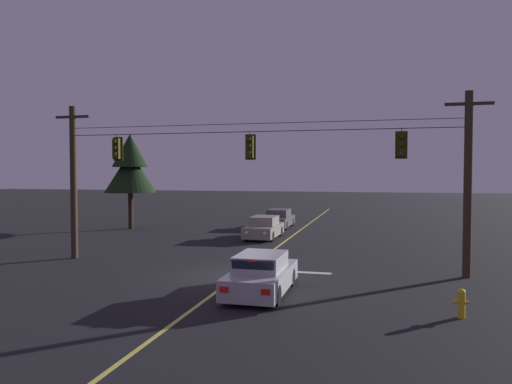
% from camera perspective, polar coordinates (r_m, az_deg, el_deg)
% --- Properties ---
extents(ground_plane, '(180.00, 180.00, 0.00)m').
position_cam_1_polar(ground_plane, '(19.52, -2.20, -9.95)').
color(ground_plane, black).
extents(lane_centre_stripe, '(0.14, 60.00, 0.01)m').
position_cam_1_polar(lane_centre_stripe, '(27.17, 2.60, -6.49)').
color(lane_centre_stripe, '#D1C64C').
rests_on(lane_centre_stripe, ground).
extents(stop_bar_paint, '(3.40, 0.36, 0.01)m').
position_cam_1_polar(stop_bar_paint, '(20.43, 4.12, -9.39)').
color(stop_bar_paint, silver).
rests_on(stop_bar_paint, ground).
extents(signal_span_assembly, '(19.48, 0.32, 7.33)m').
position_cam_1_polar(signal_span_assembly, '(21.01, -0.67, 1.41)').
color(signal_span_assembly, '#38281C').
rests_on(signal_span_assembly, ground).
extents(traffic_light_leftmost, '(0.48, 0.41, 1.22)m').
position_cam_1_polar(traffic_light_leftmost, '(23.55, -16.22, 4.96)').
color(traffic_light_leftmost, black).
extents(traffic_light_left_inner, '(0.48, 0.41, 1.22)m').
position_cam_1_polar(traffic_light_left_inner, '(21.03, -0.76, 5.39)').
color(traffic_light_left_inner, black).
extents(traffic_light_centre, '(0.48, 0.41, 1.22)m').
position_cam_1_polar(traffic_light_centre, '(20.34, 16.88, 5.40)').
color(traffic_light_centre, black).
extents(car_waiting_near_lane, '(1.80, 4.33, 1.39)m').
position_cam_1_polar(car_waiting_near_lane, '(16.66, 0.62, -9.79)').
color(car_waiting_near_lane, '#A5A5AD').
rests_on(car_waiting_near_lane, ground).
extents(car_oncoming_lead, '(1.80, 4.42, 1.39)m').
position_cam_1_polar(car_oncoming_lead, '(30.63, 0.95, -4.28)').
color(car_oncoming_lead, gray).
rests_on(car_oncoming_lead, ground).
extents(car_oncoming_trailing, '(1.80, 4.42, 1.39)m').
position_cam_1_polar(car_oncoming_trailing, '(36.62, 2.70, -3.22)').
color(car_oncoming_trailing, '#4C4C51').
rests_on(car_oncoming_trailing, ground).
extents(tree_verge_near, '(3.78, 3.78, 7.05)m').
position_cam_1_polar(tree_verge_near, '(36.86, -14.69, 2.98)').
color(tree_verge_near, '#332316').
rests_on(tree_verge_near, ground).
extents(fire_hydrant, '(0.44, 0.22, 0.84)m').
position_cam_1_polar(fire_hydrant, '(15.19, 23.17, -11.95)').
color(fire_hydrant, gold).
rests_on(fire_hydrant, ground).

